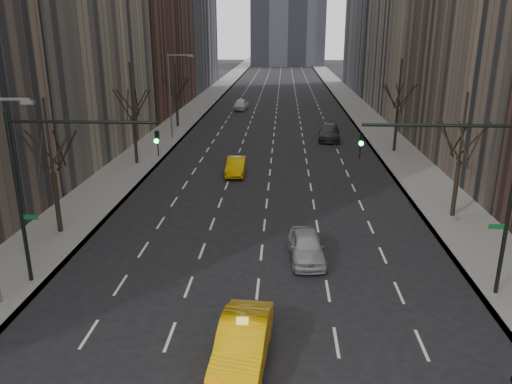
# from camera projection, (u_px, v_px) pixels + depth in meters

# --- Properties ---
(sidewalk_left) EXTENTS (4.50, 320.00, 0.15)m
(sidewalk_left) POSITION_uv_depth(u_px,v_px,m) (200.00, 106.00, 78.89)
(sidewalk_left) COLOR slate
(sidewalk_left) RESTS_ON ground
(sidewalk_right) EXTENTS (4.50, 320.00, 0.15)m
(sidewalk_right) POSITION_uv_depth(u_px,v_px,m) (356.00, 107.00, 77.61)
(sidewalk_right) COLOR slate
(sidewalk_right) RESTS_ON ground
(tree_lw_b) EXTENTS (3.36, 3.50, 7.82)m
(tree_lw_b) POSITION_uv_depth(u_px,v_px,m) (53.00, 173.00, 28.38)
(tree_lw_b) COLOR black
(tree_lw_b) RESTS_ON ground
(tree_lw_c) EXTENTS (3.36, 3.50, 8.74)m
(tree_lw_c) POSITION_uv_depth(u_px,v_px,m) (134.00, 119.00, 43.47)
(tree_lw_c) COLOR black
(tree_lw_c) RESTS_ON ground
(tree_lw_d) EXTENTS (3.36, 3.50, 7.36)m
(tree_lw_d) POSITION_uv_depth(u_px,v_px,m) (177.00, 98.00, 60.71)
(tree_lw_d) COLOR black
(tree_lw_d) RESTS_ON ground
(tree_rw_b) EXTENTS (3.36, 3.50, 7.82)m
(tree_rw_b) POSITION_uv_depth(u_px,v_px,m) (459.00, 161.00, 30.92)
(tree_rw_b) COLOR black
(tree_rw_b) RESTS_ON ground
(tree_rw_c) EXTENTS (3.36, 3.50, 8.74)m
(tree_rw_c) POSITION_uv_depth(u_px,v_px,m) (397.00, 111.00, 47.91)
(tree_rw_c) COLOR black
(tree_rw_c) RESTS_ON ground
(traffic_mast_left) EXTENTS (6.69, 0.39, 8.00)m
(traffic_mast_left) POSITION_uv_depth(u_px,v_px,m) (52.00, 173.00, 21.98)
(traffic_mast_left) COLOR black
(traffic_mast_left) RESTS_ON ground
(traffic_mast_right) EXTENTS (6.69, 0.39, 8.00)m
(traffic_mast_right) POSITION_uv_depth(u_px,v_px,m) (473.00, 179.00, 21.03)
(traffic_mast_right) COLOR black
(traffic_mast_right) RESTS_ON ground
(streetlight_far) EXTENTS (2.83, 0.22, 9.00)m
(streetlight_far) POSITION_uv_depth(u_px,v_px,m) (173.00, 87.00, 53.37)
(streetlight_far) COLOR slate
(streetlight_far) RESTS_ON ground
(taxi_sedan) EXTENTS (2.11, 5.07, 1.63)m
(taxi_sedan) POSITION_uv_depth(u_px,v_px,m) (243.00, 343.00, 17.81)
(taxi_sedan) COLOR #E2A504
(taxi_sedan) RESTS_ON ground
(silver_sedan_ahead) EXTENTS (2.03, 4.42, 1.47)m
(silver_sedan_ahead) POSITION_uv_depth(u_px,v_px,m) (307.00, 246.00, 25.97)
(silver_sedan_ahead) COLOR #96999E
(silver_sedan_ahead) RESTS_ON ground
(far_taxi) EXTENTS (1.49, 4.25, 1.40)m
(far_taxi) POSITION_uv_depth(u_px,v_px,m) (236.00, 166.00, 41.39)
(far_taxi) COLOR #DDA404
(far_taxi) RESTS_ON ground
(far_suv_grey) EXTENTS (2.74, 5.79, 1.63)m
(far_suv_grey) POSITION_uv_depth(u_px,v_px,m) (329.00, 132.00, 54.52)
(far_suv_grey) COLOR #2D2D32
(far_suv_grey) RESTS_ON ground
(far_car_white) EXTENTS (2.25, 4.86, 1.61)m
(far_car_white) POSITION_uv_depth(u_px,v_px,m) (241.00, 105.00, 74.81)
(far_car_white) COLOR silver
(far_car_white) RESTS_ON ground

